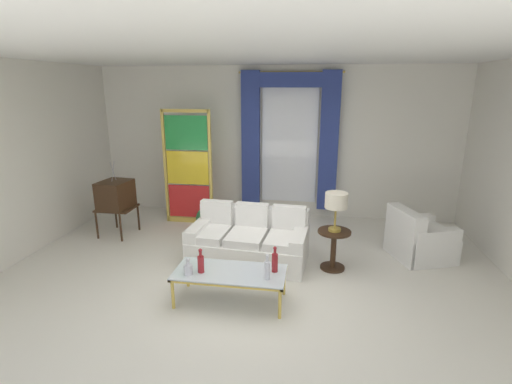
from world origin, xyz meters
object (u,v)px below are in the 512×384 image
vintage_tv (115,196)px  stained_glass_divider (188,170)px  table_lamp_brass (336,202)px  bottle_amber_squat (188,269)px  peacock_figurine (205,220)px  round_side_table (334,246)px  bottle_ruby_flask (201,263)px  bottle_crystal_tall (267,269)px  couch_white_long (250,241)px  bottle_blue_decanter (275,261)px  armchair_white (418,240)px  coffee_table (230,274)px

vintage_tv → stained_glass_divider: (1.08, 0.81, 0.33)m
vintage_tv → table_lamp_brass: size_ratio=2.36×
stained_glass_divider → bottle_amber_squat: bearing=-71.4°
peacock_figurine → round_side_table: size_ratio=1.01×
bottle_ruby_flask → bottle_crystal_tall: bearing=-2.8°
bottle_crystal_tall → table_lamp_brass: size_ratio=0.56×
couch_white_long → bottle_crystal_tall: 1.42m
couch_white_long → stained_glass_divider: bearing=134.9°
bottle_blue_decanter → stained_glass_divider: (-1.98, 2.59, 0.51)m
bottle_blue_decanter → armchair_white: size_ratio=0.32×
couch_white_long → armchair_white: (2.58, 0.49, -0.02)m
bottle_blue_decanter → table_lamp_brass: bearing=53.8°
couch_white_long → bottle_ruby_flask: size_ratio=5.81×
bottle_ruby_flask → round_side_table: 2.03m
bottle_blue_decanter → couch_white_long: bearing=114.6°
peacock_figurine → vintage_tv: bearing=-165.3°
couch_white_long → bottle_ruby_flask: bearing=-106.1°
bottle_amber_squat → round_side_table: bearing=35.6°
coffee_table → armchair_white: armchair_white is taller
bottle_ruby_flask → peacock_figurine: size_ratio=0.52×
couch_white_long → stained_glass_divider: size_ratio=0.83×
stained_glass_divider → vintage_tv: bearing=-143.0°
table_lamp_brass → bottle_blue_decanter: bearing=-126.2°
stained_glass_divider → table_lamp_brass: size_ratio=3.86×
couch_white_long → round_side_table: 1.27m
couch_white_long → round_side_table: bearing=-4.7°
bottle_blue_decanter → stained_glass_divider: bearing=127.3°
bottle_crystal_tall → bottle_ruby_flask: (-0.82, 0.04, -0.00)m
bottle_amber_squat → table_lamp_brass: (1.77, 1.27, 0.54)m
vintage_tv → stained_glass_divider: 1.39m
vintage_tv → couch_white_long: bearing=-14.3°
stained_glass_divider → peacock_figurine: bearing=-43.3°
bottle_crystal_tall → bottle_ruby_flask: bottle_crystal_tall is taller
bottle_ruby_flask → round_side_table: size_ratio=0.53×
couch_white_long → table_lamp_brass: (1.27, -0.10, 0.72)m
armchair_white → peacock_figurine: 3.65m
coffee_table → vintage_tv: size_ratio=1.02×
stained_glass_divider → table_lamp_brass: stained_glass_divider is taller
bottle_crystal_tall → armchair_white: 2.82m
bottle_amber_squat → round_side_table: bottle_amber_squat is taller
couch_white_long → stained_glass_divider: 2.20m
bottle_ruby_flask → peacock_figurine: bottle_ruby_flask is taller
vintage_tv → round_side_table: bearing=-11.2°
armchair_white → bottle_amber_squat: bearing=-148.9°
coffee_table → bottle_blue_decanter: 0.58m
round_side_table → table_lamp_brass: size_ratio=1.04×
bottle_ruby_flask → armchair_white: (2.96, 1.78, -0.25)m
bottle_crystal_tall → vintage_tv: 3.59m
armchair_white → round_side_table: (-1.32, -0.60, 0.07)m
stained_glass_divider → table_lamp_brass: (2.73, -1.57, -0.03)m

